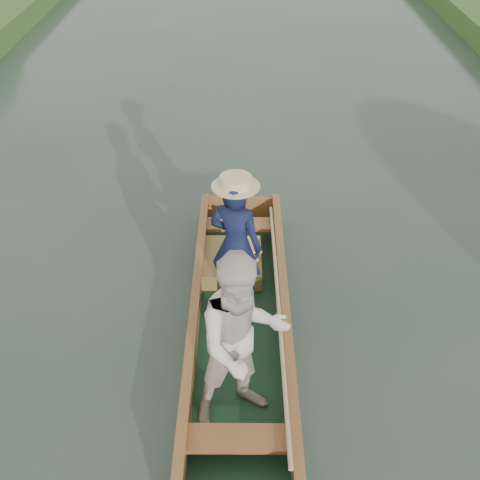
{
  "coord_description": "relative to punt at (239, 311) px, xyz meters",
  "views": [
    {
      "loc": [
        0.03,
        -5.02,
        4.88
      ],
      "look_at": [
        0.0,
        0.6,
        0.95
      ],
      "focal_mm": 45.0,
      "sensor_mm": 36.0,
      "label": 1
    }
  ],
  "objects": [
    {
      "name": "punt",
      "position": [
        0.0,
        0.0,
        0.0
      ],
      "size": [
        1.16,
        5.0,
        1.96
      ],
      "color": "#13331B",
      "rests_on": "ground"
    },
    {
      "name": "ground",
      "position": [
        0.0,
        0.33,
        -0.69
      ],
      "size": [
        120.0,
        120.0,
        0.0
      ],
      "primitive_type": "plane",
      "color": "#283D30",
      "rests_on": "ground"
    }
  ]
}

